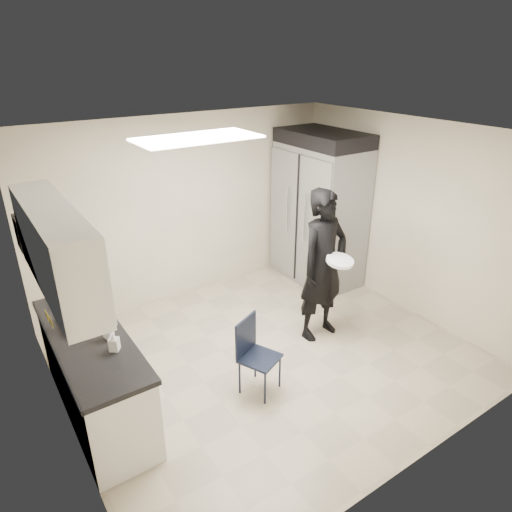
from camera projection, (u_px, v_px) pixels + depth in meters
floor at (269, 355)px, 5.49m from camera, size 4.50×4.50×0.00m
ceiling at (272, 135)px, 4.41m from camera, size 4.50×4.50×0.00m
back_wall at (188, 208)px, 6.46m from camera, size 4.50×0.00×4.50m
left_wall at (51, 319)px, 3.80m from camera, size 0.00×4.00×4.00m
right_wall at (407, 218)px, 6.09m from camera, size 0.00×4.00×4.00m
ceiling_panel at (197, 138)px, 4.42m from camera, size 1.20×0.60×0.02m
lower_counter at (95, 376)px, 4.47m from camera, size 0.60×1.90×0.86m
countertop at (88, 338)px, 4.28m from camera, size 0.64×1.95×0.05m
sink at (83, 326)px, 4.48m from camera, size 0.42×0.40×0.14m
faucet at (59, 319)px, 4.32m from camera, size 0.02×0.02×0.24m
upper_cabinets at (56, 249)px, 3.83m from camera, size 0.35×1.80×0.75m
towel_dispenser at (28, 232)px, 4.75m from camera, size 0.22×0.30×0.35m
notice_sticker_left at (51, 322)px, 3.92m from camera, size 0.00×0.12×0.07m
notice_sticker_right at (47, 315)px, 4.08m from camera, size 0.00×0.12×0.07m
commercial_fridge at (319, 215)px, 6.94m from camera, size 0.80×1.35×2.10m
fridge_compressor at (324, 138)px, 6.47m from camera, size 0.80×1.35×0.20m
folding_chair at (260, 358)px, 4.76m from camera, size 0.48×0.48×0.82m
man_tuxedo at (323, 266)px, 5.52m from camera, size 0.74×0.53×1.92m
bucket_lid at (340, 261)px, 5.28m from camera, size 0.35×0.35×0.04m
soap_bottle_a at (107, 325)px, 4.18m from camera, size 0.14×0.14×0.27m
soap_bottle_b at (114, 341)px, 4.03m from camera, size 0.12×0.12×0.18m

